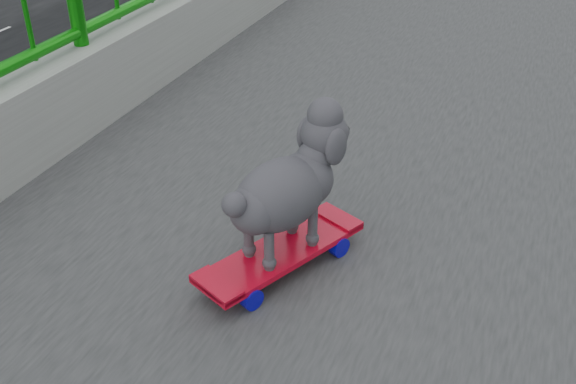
# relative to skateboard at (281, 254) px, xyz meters

# --- Properties ---
(railing) EXTENTS (3.00, 24.00, 1.42)m
(railing) POSITION_rel_skateboard_xyz_m (0.34, 0.62, 0.16)
(railing) COLOR gray
(railing) RESTS_ON footbridge
(skateboard) EXTENTS (0.35, 0.52, 0.07)m
(skateboard) POSITION_rel_skateboard_xyz_m (0.00, 0.00, 0.00)
(skateboard) COLOR red
(skateboard) RESTS_ON footbridge
(poodle) EXTENTS (0.28, 0.40, 0.36)m
(poodle) POSITION_rel_skateboard_xyz_m (0.01, 0.02, 0.21)
(poodle) COLOR #322F35
(poodle) RESTS_ON skateboard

